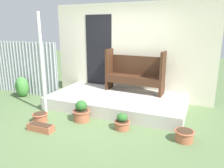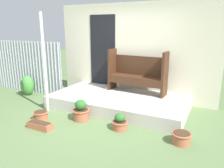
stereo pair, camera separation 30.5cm
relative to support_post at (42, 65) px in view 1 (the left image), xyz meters
name	(u,v)px [view 1 (the left image)]	position (x,y,z in m)	size (l,w,h in m)	color
ground_plane	(98,119)	(1.33, 0.11, -1.14)	(24.00, 24.00, 0.00)	#5B7547
porch_slab	(117,101)	(1.43, 0.98, -1.00)	(3.34, 1.74, 0.29)	beige
house_wall	(128,52)	(1.39, 1.88, 0.16)	(4.54, 0.08, 2.60)	beige
fence_corrugated	(15,67)	(-1.92, 1.00, -0.36)	(3.12, 0.05, 1.56)	#9EA3A8
support_post	(42,65)	(0.00, 0.00, 0.00)	(0.07, 0.07, 2.28)	white
bench	(135,72)	(1.72, 1.52, -0.31)	(1.55, 0.50, 1.10)	#422616
flower_pot_left	(40,117)	(0.24, -0.48, -1.04)	(0.33, 0.33, 0.18)	#B26042
flower_pot_middle	(81,112)	(1.04, -0.10, -0.94)	(0.38, 0.38, 0.46)	#B26042
flower_pot_right	(122,122)	(1.98, -0.14, -1.00)	(0.32, 0.32, 0.33)	#B26042
flower_pot_far_right	(184,135)	(3.16, -0.16, -1.03)	(0.35, 0.35, 0.20)	#B26042
planter_box_rect	(41,127)	(0.55, -0.82, -1.08)	(0.53, 0.19, 0.13)	#B26042
shrub_by_fence	(22,87)	(-1.41, 0.72, -0.85)	(0.40, 0.36, 0.58)	#478C3D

